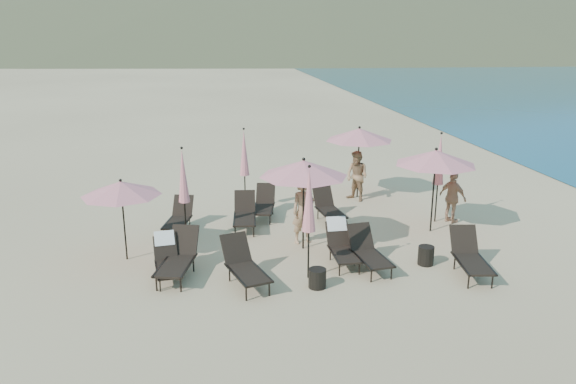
{
  "coord_description": "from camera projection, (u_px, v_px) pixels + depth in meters",
  "views": [
    {
      "loc": [
        -3.48,
        -12.02,
        5.66
      ],
      "look_at": [
        -1.17,
        3.5,
        1.1
      ],
      "focal_mm": 35.0,
      "sensor_mm": 36.0,
      "label": 1
    }
  ],
  "objects": [
    {
      "name": "lounger_5",
      "position": [
        470.0,
        256.0,
        13.38
      ],
      "size": [
        0.89,
        1.8,
        0.99
      ],
      "rotation": [
        0.0,
        0.0,
        -0.14
      ],
      "color": "black",
      "rests_on": "ground"
    },
    {
      "name": "ground",
      "position": [
        358.0,
        274.0,
        13.49
      ],
      "size": [
        800.0,
        800.0,
        0.0
      ],
      "primitive_type": "plane",
      "color": "#D6BA8C",
      "rests_on": "ground"
    },
    {
      "name": "umbrella_closed_1",
      "position": [
        439.0,
        160.0,
        16.64
      ],
      "size": [
        0.32,
        0.32,
        2.77
      ],
      "color": "black",
      "rests_on": "ground"
    },
    {
      "name": "lounger_9",
      "position": [
        328.0,
        207.0,
        17.11
      ],
      "size": [
        0.81,
        1.68,
        0.93
      ],
      "rotation": [
        0.0,
        0.0,
        0.13
      ],
      "color": "black",
      "rests_on": "ground"
    },
    {
      "name": "lounger_8",
      "position": [
        264.0,
        204.0,
        17.49
      ],
      "size": [
        0.92,
        1.69,
        0.92
      ],
      "rotation": [
        0.0,
        0.0,
        -0.21
      ],
      "color": "black",
      "rests_on": "ground"
    },
    {
      "name": "lounger_0",
      "position": [
        167.0,
        259.0,
        13.25
      ],
      "size": [
        0.75,
        1.58,
        0.94
      ],
      "rotation": [
        0.0,
        0.0,
        0.14
      ],
      "color": "black",
      "rests_on": "ground"
    },
    {
      "name": "umbrella_closed_2",
      "position": [
        183.0,
        176.0,
        15.05
      ],
      "size": [
        0.31,
        0.31,
        2.68
      ],
      "color": "black",
      "rests_on": "ground"
    },
    {
      "name": "beachgoer_a",
      "position": [
        303.0,
        211.0,
        15.26
      ],
      "size": [
        0.74,
        0.57,
        1.8
      ],
      "primitive_type": "imported",
      "rotation": [
        0.0,
        0.0,
        0.23
      ],
      "color": "#A97F5B",
      "rests_on": "ground"
    },
    {
      "name": "side_table_0",
      "position": [
        317.0,
        278.0,
        12.74
      ],
      "size": [
        0.41,
        0.41,
        0.44
      ],
      "primitive_type": "cylinder",
      "color": "black",
      "rests_on": "ground"
    },
    {
      "name": "beachgoer_b",
      "position": [
        357.0,
        176.0,
        19.05
      ],
      "size": [
        1.02,
        1.06,
        1.72
      ],
      "primitive_type": "imported",
      "rotation": [
        0.0,
        0.0,
        -0.96
      ],
      "color": "#9A724F",
      "rests_on": "ground"
    },
    {
      "name": "lounger_3",
      "position": [
        341.0,
        244.0,
        14.08
      ],
      "size": [
        0.61,
        1.61,
        1.0
      ],
      "rotation": [
        0.0,
        0.0,
        0.01
      ],
      "color": "black",
      "rests_on": "ground"
    },
    {
      "name": "umbrella_open_3",
      "position": [
        359.0,
        135.0,
        19.13
      ],
      "size": [
        2.32,
        2.32,
        2.5
      ],
      "color": "black",
      "rests_on": "ground"
    },
    {
      "name": "beachgoer_c",
      "position": [
        453.0,
        197.0,
        16.9
      ],
      "size": [
        0.8,
        1.0,
        1.58
      ],
      "primitive_type": "imported",
      "rotation": [
        0.0,
        0.0,
        2.09
      ],
      "color": "tan",
      "rests_on": "ground"
    },
    {
      "name": "umbrella_open_1",
      "position": [
        304.0,
        168.0,
        14.46
      ],
      "size": [
        2.32,
        2.32,
        2.5
      ],
      "color": "black",
      "rests_on": "ground"
    },
    {
      "name": "lounger_4",
      "position": [
        368.0,
        251.0,
        13.71
      ],
      "size": [
        0.83,
        1.7,
        0.94
      ],
      "rotation": [
        0.0,
        0.0,
        0.13
      ],
      "color": "black",
      "rests_on": "ground"
    },
    {
      "name": "umbrella_closed_3",
      "position": [
        244.0,
        153.0,
        17.85
      ],
      "size": [
        0.31,
        0.31,
        2.69
      ],
      "color": "black",
      "rests_on": "ground"
    },
    {
      "name": "lounger_1",
      "position": [
        178.0,
        257.0,
        13.26
      ],
      "size": [
        1.09,
        1.89,
        1.03
      ],
      "rotation": [
        0.0,
        0.0,
        -0.24
      ],
      "color": "black",
      "rests_on": "ground"
    },
    {
      "name": "lounger_7",
      "position": [
        245.0,
        213.0,
        16.51
      ],
      "size": [
        0.78,
        1.72,
        0.96
      ],
      "rotation": [
        0.0,
        0.0,
        -0.09
      ],
      "color": "black",
      "rests_on": "ground"
    },
    {
      "name": "umbrella_closed_0",
      "position": [
        309.0,
        200.0,
        12.76
      ],
      "size": [
        0.32,
        0.32,
        2.75
      ],
      "color": "black",
      "rests_on": "ground"
    },
    {
      "name": "lounger_6",
      "position": [
        179.0,
        217.0,
        16.28
      ],
      "size": [
        0.93,
        1.66,
        0.9
      ],
      "rotation": [
        0.0,
        0.0,
        -0.23
      ],
      "color": "black",
      "rests_on": "ground"
    },
    {
      "name": "umbrella_open_2",
      "position": [
        436.0,
        158.0,
        15.76
      ],
      "size": [
        2.31,
        2.31,
        2.48
      ],
      "color": "black",
      "rests_on": "ground"
    },
    {
      "name": "lounger_2",
      "position": [
        244.0,
        265.0,
        12.85
      ],
      "size": [
        1.13,
        1.85,
        1.0
      ],
      "rotation": [
        0.0,
        0.0,
        0.29
      ],
      "color": "black",
      "rests_on": "ground"
    },
    {
      "name": "side_table_1",
      "position": [
        426.0,
        256.0,
        13.98
      ],
      "size": [
        0.4,
        0.4,
        0.48
      ],
      "primitive_type": "cylinder",
      "color": "black",
      "rests_on": "ground"
    },
    {
      "name": "umbrella_open_0",
      "position": [
        121.0,
        188.0,
        13.84
      ],
      "size": [
        1.98,
        1.98,
        2.13
      ],
      "color": "black",
      "rests_on": "ground"
    }
  ]
}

